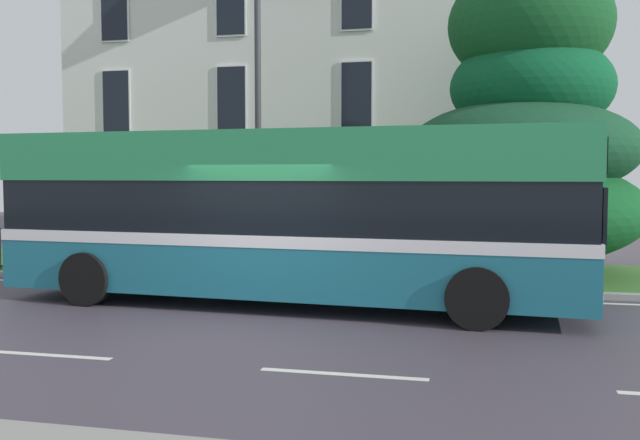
{
  "coord_description": "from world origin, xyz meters",
  "views": [
    {
      "loc": [
        3.51,
        -9.64,
        2.34
      ],
      "look_at": [
        0.16,
        5.03,
        1.35
      ],
      "focal_mm": 38.96,
      "sensor_mm": 36.0,
      "label": 1
    }
  ],
  "objects_px": {
    "litter_bin": "(165,246)",
    "evergreen_tree": "(520,143)",
    "street_lamp_post": "(258,83)",
    "single_decker_bus": "(288,214)",
    "georgian_townhouse": "(326,82)"
  },
  "relations": [
    {
      "from": "street_lamp_post",
      "to": "georgian_townhouse",
      "type": "bearing_deg",
      "value": 93.3
    },
    {
      "from": "georgian_townhouse",
      "to": "single_decker_bus",
      "type": "bearing_deg",
      "value": -80.77
    },
    {
      "from": "evergreen_tree",
      "to": "street_lamp_post",
      "type": "distance_m",
      "value": 6.14
    },
    {
      "from": "georgian_townhouse",
      "to": "single_decker_bus",
      "type": "distance_m",
      "value": 13.04
    },
    {
      "from": "evergreen_tree",
      "to": "street_lamp_post",
      "type": "bearing_deg",
      "value": -161.08
    },
    {
      "from": "evergreen_tree",
      "to": "single_decker_bus",
      "type": "relative_size",
      "value": 0.67
    },
    {
      "from": "evergreen_tree",
      "to": "single_decker_bus",
      "type": "bearing_deg",
      "value": -132.28
    },
    {
      "from": "georgian_townhouse",
      "to": "street_lamp_post",
      "type": "distance_m",
      "value": 9.64
    },
    {
      "from": "evergreen_tree",
      "to": "street_lamp_post",
      "type": "height_order",
      "value": "street_lamp_post"
    },
    {
      "from": "evergreen_tree",
      "to": "street_lamp_post",
      "type": "xyz_separation_m",
      "value": [
        -5.68,
        -1.95,
        1.27
      ]
    },
    {
      "from": "georgian_townhouse",
      "to": "litter_bin",
      "type": "xyz_separation_m",
      "value": [
        -1.57,
        -9.83,
        -4.9
      ]
    },
    {
      "from": "litter_bin",
      "to": "evergreen_tree",
      "type": "bearing_deg",
      "value": 15.98
    },
    {
      "from": "georgian_townhouse",
      "to": "single_decker_bus",
      "type": "relative_size",
      "value": 1.46
    },
    {
      "from": "street_lamp_post",
      "to": "litter_bin",
      "type": "relative_size",
      "value": 6.19
    },
    {
      "from": "evergreen_tree",
      "to": "litter_bin",
      "type": "height_order",
      "value": "evergreen_tree"
    }
  ]
}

